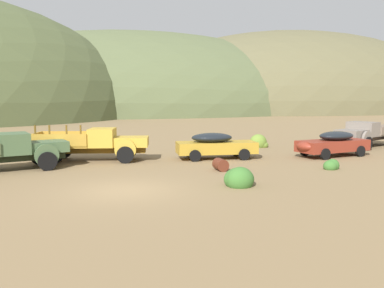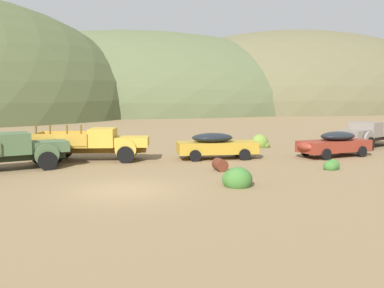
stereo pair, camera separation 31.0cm
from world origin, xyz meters
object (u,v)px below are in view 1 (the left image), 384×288
car_mustard (219,145)px  oil_drum_tipped (221,165)px  truck_faded_yellow (100,144)px  car_rust_red (331,143)px  truck_primer_gray (363,134)px  truck_weathered_green (12,151)px

car_mustard → oil_drum_tipped: car_mustard is taller
truck_faded_yellow → car_rust_red: truck_faded_yellow is taller
truck_faded_yellow → oil_drum_tipped: truck_faded_yellow is taller
truck_faded_yellow → truck_primer_gray: bearing=16.2°
truck_weathered_green → car_mustard: size_ratio=1.26×
truck_primer_gray → oil_drum_tipped: truck_primer_gray is taller
car_mustard → car_rust_red: (6.92, -1.73, -0.00)m
car_rust_red → truck_weathered_green: bearing=-11.2°
truck_primer_gray → oil_drum_tipped: (-13.82, -4.84, -0.69)m
oil_drum_tipped → car_mustard: bearing=66.6°
truck_weathered_green → truck_faded_yellow: (4.64, 1.51, 0.01)m
car_rust_red → car_mustard: bearing=-19.0°
car_mustard → oil_drum_tipped: (-1.60, -3.69, -0.51)m
oil_drum_tipped → truck_primer_gray: bearing=19.3°
car_mustard → oil_drum_tipped: 4.06m
car_rust_red → truck_primer_gray: 6.03m
truck_weathered_green → car_mustard: (11.41, -0.25, -0.18)m
truck_faded_yellow → car_rust_red: 14.13m
truck_faded_yellow → car_mustard: bearing=3.5°
car_rust_red → truck_primer_gray: size_ratio=0.77×
truck_faded_yellow → car_mustard: size_ratio=1.28×
truck_weathered_green → truck_primer_gray: same height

